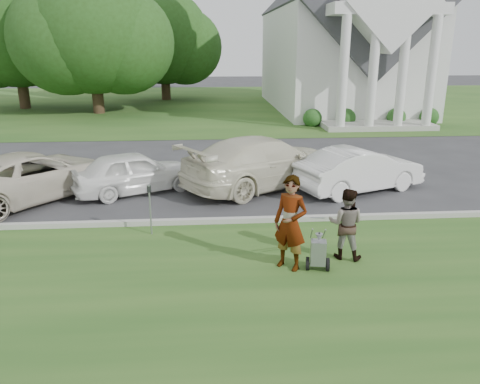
{
  "coord_description": "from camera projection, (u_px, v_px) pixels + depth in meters",
  "views": [
    {
      "loc": [
        -0.71,
        -11.04,
        4.55
      ],
      "look_at": [
        0.11,
        0.0,
        1.04
      ],
      "focal_mm": 35.0,
      "sensor_mm": 36.0,
      "label": 1
    }
  ],
  "objects": [
    {
      "name": "church_lawn",
      "position": [
        214.0,
        103.0,
        37.59
      ],
      "size": [
        80.0,
        30.0,
        0.01
      ],
      "primitive_type": "cube",
      "color": "#254D1A",
      "rests_on": "ground"
    },
    {
      "name": "car_d",
      "position": [
        360.0,
        170.0,
        15.0
      ],
      "size": [
        4.52,
        2.97,
        1.41
      ],
      "primitive_type": "imported",
      "rotation": [
        0.0,
        0.0,
        1.95
      ],
      "color": "white",
      "rests_on": "ground"
    },
    {
      "name": "car_b",
      "position": [
        135.0,
        172.0,
        14.85
      ],
      "size": [
        4.23,
        3.16,
        1.34
      ],
      "primitive_type": "imported",
      "rotation": [
        0.0,
        0.0,
        2.03
      ],
      "color": "white",
      "rests_on": "ground"
    },
    {
      "name": "car_c",
      "position": [
        264.0,
        162.0,
        15.44
      ],
      "size": [
        6.13,
        5.07,
        1.67
      ],
      "primitive_type": "imported",
      "rotation": [
        0.0,
        0.0,
        2.14
      ],
      "color": "beige",
      "rests_on": "ground"
    },
    {
      "name": "church",
      "position": [
        342.0,
        23.0,
        32.74
      ],
      "size": [
        9.19,
        19.0,
        24.1
      ],
      "color": "white",
      "rests_on": "ground"
    },
    {
      "name": "parking_meter_near",
      "position": [
        150.0,
        204.0,
        11.45
      ],
      "size": [
        0.09,
        0.08,
        1.3
      ],
      "color": "gray",
      "rests_on": "ground"
    },
    {
      "name": "striping_cart",
      "position": [
        318.0,
        253.0,
        9.75
      ],
      "size": [
        0.56,
        1.01,
        0.89
      ],
      "rotation": [
        0.0,
        0.0,
        -0.18
      ],
      "color": "black",
      "rests_on": "ground"
    },
    {
      "name": "curb",
      "position": [
        234.0,
        220.0,
        12.42
      ],
      "size": [
        80.0,
        0.18,
        0.15
      ],
      "primitive_type": "cube",
      "color": "#9E9E93",
      "rests_on": "ground"
    },
    {
      "name": "person_right",
      "position": [
        346.0,
        224.0,
        10.19
      ],
      "size": [
        0.95,
        0.86,
        1.6
      ],
      "primitive_type": "imported",
      "rotation": [
        0.0,
        0.0,
        2.75
      ],
      "color": "#999999",
      "rests_on": "ground"
    },
    {
      "name": "tree_far",
      "position": [
        14.0,
        27.0,
        32.97
      ],
      "size": [
        11.64,
        9.2,
        10.73
      ],
      "color": "#332316",
      "rests_on": "ground"
    },
    {
      "name": "grass_strip",
      "position": [
        246.0,
        289.0,
        9.07
      ],
      "size": [
        80.0,
        7.0,
        0.01
      ],
      "primitive_type": "cube",
      "color": "#254D1A",
      "rests_on": "ground"
    },
    {
      "name": "ground",
      "position": [
        236.0,
        231.0,
        11.92
      ],
      "size": [
        120.0,
        120.0,
        0.0
      ],
      "primitive_type": "plane",
      "color": "#333335",
      "rests_on": "ground"
    },
    {
      "name": "car_a",
      "position": [
        33.0,
        176.0,
        14.25
      ],
      "size": [
        5.18,
        5.55,
        1.45
      ],
      "primitive_type": "imported",
      "rotation": [
        0.0,
        0.0,
        2.45
      ],
      "color": "beige",
      "rests_on": "ground"
    },
    {
      "name": "tree_back",
      "position": [
        164.0,
        42.0,
        38.72
      ],
      "size": [
        9.61,
        7.6,
        8.89
      ],
      "color": "#332316",
      "rests_on": "ground"
    },
    {
      "name": "tree_left",
      "position": [
        92.0,
        35.0,
        30.72
      ],
      "size": [
        10.63,
        8.4,
        9.71
      ],
      "color": "#332316",
      "rests_on": "ground"
    },
    {
      "name": "person_left",
      "position": [
        290.0,
        224.0,
        9.65
      ],
      "size": [
        0.88,
        0.83,
        2.02
      ],
      "primitive_type": "imported",
      "rotation": [
        0.0,
        0.0,
        -0.67
      ],
      "color": "#999999",
      "rests_on": "ground"
    }
  ]
}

